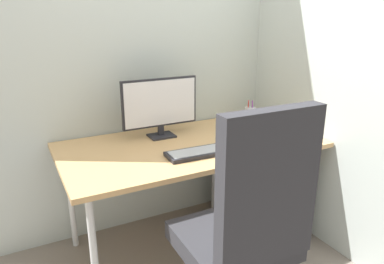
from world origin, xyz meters
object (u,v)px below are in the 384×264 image
Objects in this scene: monitor at (160,105)px; pen_holder at (250,114)px; mouse at (251,143)px; filing_cabinet at (254,191)px; keyboard at (201,152)px; office_chair at (247,224)px; notebook at (278,134)px.

monitor is 0.76m from pen_holder.
monitor is 0.63m from mouse.
keyboard is (-0.54, -0.19, 0.46)m from filing_cabinet.
office_chair is 0.60m from keyboard.
notebook is (0.71, 0.65, 0.12)m from office_chair.
filing_cabinet is 0.93m from monitor.
office_chair reaches higher than mouse.
office_chair reaches higher than pen_holder.
keyboard is at bearing -153.20° from notebook.
mouse is (0.34, -0.02, 0.00)m from keyboard.
keyboard is 2.05× the size of notebook.
pen_holder reaches higher than mouse.
office_chair is at bearing -90.73° from monitor.
pen_holder is (0.66, 0.44, 0.04)m from keyboard.
office_chair is 11.22× the size of mouse.
pen_holder is at bearing 104.13° from notebook.
filing_cabinet is at bearing 50.37° from office_chair.
mouse is (0.42, -0.43, -0.20)m from monitor.
office_chair reaches higher than notebook.
notebook is at bearing -56.80° from filing_cabinet.
keyboard is at bearing -78.88° from monitor.
keyboard is at bearing 80.95° from office_chair.
notebook is at bearing 42.22° from office_chair.
filing_cabinet is at bearing 143.85° from notebook.
monitor is 2.49× the size of notebook.
mouse is at bearing -125.29° from pen_holder.
keyboard is (0.08, -0.40, -0.20)m from monitor.
office_chair is 0.71m from mouse.
keyboard is 4.02× the size of mouse.
pen_holder is (0.75, 1.02, 0.16)m from office_chair.
monitor reaches higher than pen_holder.
pen_holder reaches higher than keyboard.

